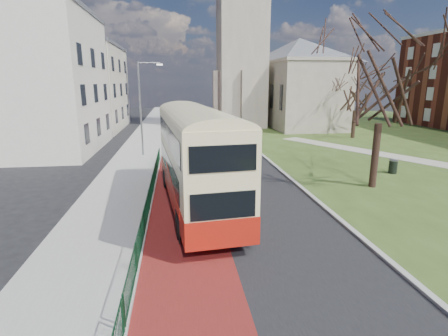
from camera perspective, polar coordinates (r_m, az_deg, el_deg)
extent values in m
plane|color=black|center=(14.78, -1.45, -11.91)|extent=(160.00, 160.00, 0.00)
cube|color=black|center=(33.97, -2.63, 2.93)|extent=(9.00, 120.00, 0.01)
cube|color=#591414|center=(33.85, -7.19, 2.80)|extent=(3.40, 120.00, 0.01)
cube|color=gray|center=(34.03, -13.61, 2.67)|extent=(4.00, 120.00, 0.12)
cube|color=#999993|center=(33.87, -10.24, 2.80)|extent=(0.25, 120.00, 0.13)
cube|color=#999993|center=(36.58, 4.30, 3.79)|extent=(0.25, 80.00, 0.13)
cube|color=#33491A|center=(45.10, 29.94, 3.83)|extent=(40.00, 80.00, 0.04)
cylinder|color=#0D391F|center=(18.10, -12.22, -3.58)|extent=(0.04, 24.00, 0.04)
cylinder|color=#0D391F|center=(18.40, -12.07, -6.40)|extent=(0.04, 24.00, 0.04)
cube|color=gray|center=(52.39, 2.88, 19.93)|extent=(6.50, 6.50, 24.00)
cube|color=gray|center=(54.31, 11.82, 11.52)|extent=(9.00, 18.00, 9.00)
pyramid|color=#565960|center=(54.63, 12.26, 20.03)|extent=(9.00, 18.00, 3.60)
cube|color=beige|center=(37.41, -28.01, 12.00)|extent=(10.00, 14.00, 12.50)
cube|color=#565960|center=(37.95, -29.19, 21.80)|extent=(10.30, 14.30, 0.50)
cube|color=beige|center=(52.76, -21.98, 11.86)|extent=(10.00, 16.00, 11.00)
cube|color=#565960|center=(52.98, -22.56, 18.06)|extent=(10.30, 16.30, 0.50)
cylinder|color=gray|center=(31.47, -13.47, 9.27)|extent=(0.16, 0.16, 8.00)
cylinder|color=gray|center=(31.35, -12.18, 16.46)|extent=(1.80, 0.10, 0.10)
cube|color=silver|center=(31.29, -10.45, 16.27)|extent=(0.50, 0.18, 0.12)
cube|color=#A0190E|center=(18.24, -4.51, -3.12)|extent=(4.00, 12.23, 1.09)
cube|color=beige|center=(17.74, -4.64, 3.47)|extent=(3.97, 12.17, 3.17)
cube|color=black|center=(18.10, -9.03, 0.38)|extent=(1.07, 9.80, 1.04)
cube|color=black|center=(18.50, -0.54, 0.85)|extent=(1.07, 9.80, 1.04)
cube|color=black|center=(17.47, -9.14, 5.36)|extent=(1.17, 10.75, 0.98)
cube|color=black|center=(17.89, -0.32, 5.73)|extent=(1.17, 10.75, 0.98)
cube|color=black|center=(23.74, -6.87, 3.64)|extent=(2.44, 0.33, 1.15)
cube|color=black|center=(23.50, -6.99, 7.57)|extent=(2.44, 0.33, 0.98)
cube|color=orange|center=(23.45, -7.03, 9.08)|extent=(1.95, 0.30, 0.33)
cylinder|color=black|center=(22.16, -9.42, -1.67)|extent=(0.44, 1.16, 1.14)
cylinder|color=black|center=(22.46, -2.95, -1.28)|extent=(0.44, 1.16, 1.14)
cylinder|color=black|center=(14.91, -7.11, -9.38)|extent=(0.44, 1.16, 1.14)
cylinder|color=black|center=(15.36, 2.46, -8.56)|extent=(0.44, 1.16, 1.14)
cylinder|color=black|center=(23.39, 23.45, 1.85)|extent=(0.54, 0.54, 3.97)
cylinder|color=#2E1F17|center=(43.86, 20.41, 6.72)|extent=(0.51, 0.51, 3.21)
cylinder|color=black|center=(27.82, 25.87, 0.15)|extent=(0.62, 0.62, 0.93)
cylinder|color=gray|center=(27.72, 25.97, 1.14)|extent=(0.66, 0.66, 0.06)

